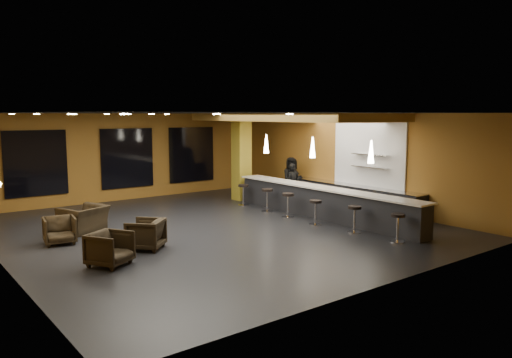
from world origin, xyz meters
TOP-DOWN VIEW (x-y plane):
  - floor at (0.00, 0.00)m, footprint 12.00×13.00m
  - ceiling at (0.00, 0.00)m, footprint 12.00×13.00m
  - wall_back at (0.00, 6.55)m, footprint 12.00×0.10m
  - wall_front at (0.00, -6.55)m, footprint 12.00×0.10m
  - wall_right at (6.05, 0.00)m, footprint 0.10×13.00m
  - wood_soffit at (4.00, 1.00)m, footprint 3.60×8.00m
  - window_left at (-3.50, 6.44)m, footprint 2.20×0.06m
  - window_center at (0.00, 6.44)m, footprint 2.20×0.06m
  - window_right at (3.00, 6.44)m, footprint 2.20×0.06m
  - tile_backsplash at (5.96, -1.00)m, footprint 0.06×3.20m
  - bar_counter at (3.65, -1.00)m, footprint 0.60×8.00m
  - bar_top at (3.65, -1.00)m, footprint 0.78×8.10m
  - prep_counter at (5.65, -0.50)m, footprint 0.70×6.00m
  - prep_top at (5.65, -0.50)m, footprint 0.72×6.00m
  - wall_shelf_lower at (5.82, -1.20)m, footprint 0.30×1.50m
  - wall_shelf_upper at (5.82, -1.20)m, footprint 0.30×1.50m
  - column at (3.65, 3.60)m, footprint 0.60×0.60m
  - pendant_0 at (3.65, -3.00)m, footprint 0.20×0.20m
  - pendant_1 at (3.65, -0.50)m, footprint 0.20×0.20m
  - pendant_2 at (3.65, 2.00)m, footprint 0.20×0.20m
  - staff_a at (4.65, 1.57)m, footprint 0.62×0.45m
  - staff_b at (4.99, 2.02)m, footprint 1.05×0.95m
  - staff_c at (5.20, 2.31)m, footprint 0.92×0.67m
  - armchair_a at (-4.02, -1.78)m, footprint 1.17×1.18m
  - armchair_b at (-2.75, -0.99)m, footprint 1.21×1.21m
  - armchair_c at (-4.35, 0.92)m, footprint 0.91×0.93m
  - armchair_d at (-3.38, 1.87)m, footprint 1.50×1.42m
  - bar_stool_0 at (2.98, -4.54)m, footprint 0.40×0.40m
  - bar_stool_1 at (2.89, -3.08)m, footprint 0.40×0.40m
  - bar_stool_2 at (2.73, -1.62)m, footprint 0.40×0.40m
  - bar_stool_3 at (2.79, -0.25)m, footprint 0.42×0.42m
  - bar_stool_4 at (2.85, 0.95)m, footprint 0.42×0.42m
  - bar_stool_5 at (2.90, 2.45)m, footprint 0.41×0.41m

SIDE VIEW (x-z plane):
  - floor at x=0.00m, z-range -0.10..0.00m
  - armchair_c at x=-4.35m, z-range 0.00..0.74m
  - armchair_d at x=-3.38m, z-range 0.00..0.78m
  - armchair_a at x=-4.02m, z-range 0.00..0.79m
  - armchair_b at x=-2.75m, z-range 0.00..0.79m
  - prep_counter at x=5.65m, z-range 0.00..0.86m
  - bar_counter at x=3.65m, z-range 0.00..1.00m
  - bar_stool_0 at x=2.98m, z-range 0.11..0.90m
  - bar_stool_2 at x=2.73m, z-range 0.11..0.90m
  - bar_stool_1 at x=2.89m, z-range 0.11..0.91m
  - bar_stool_5 at x=2.90m, z-range 0.11..0.93m
  - bar_stool_3 at x=2.79m, z-range 0.12..0.95m
  - bar_stool_4 at x=2.85m, z-range 0.12..0.95m
  - staff_a at x=4.65m, z-range 0.00..1.58m
  - staff_c at x=5.20m, z-range 0.00..1.73m
  - staff_b at x=4.99m, z-range 0.00..1.77m
  - prep_top at x=5.65m, z-range 0.87..0.90m
  - bar_top at x=3.65m, z-range 1.00..1.05m
  - wall_shelf_lower at x=5.82m, z-range 1.59..1.61m
  - window_left at x=-3.50m, z-range 0.50..2.90m
  - window_center at x=0.00m, z-range 0.50..2.90m
  - window_right at x=3.00m, z-range 0.50..2.90m
  - wall_back at x=0.00m, z-range 0.00..3.50m
  - wall_front at x=0.00m, z-range 0.00..3.50m
  - wall_right at x=6.05m, z-range 0.00..3.50m
  - column at x=3.65m, z-range 0.00..3.50m
  - tile_backsplash at x=5.96m, z-range 0.80..3.20m
  - wall_shelf_upper at x=5.82m, z-range 2.03..2.06m
  - pendant_0 at x=3.65m, z-range 2.00..2.70m
  - pendant_1 at x=3.65m, z-range 2.00..2.70m
  - pendant_2 at x=3.65m, z-range 2.00..2.70m
  - wood_soffit at x=4.00m, z-range 3.22..3.50m
  - ceiling at x=0.00m, z-range 3.50..3.60m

